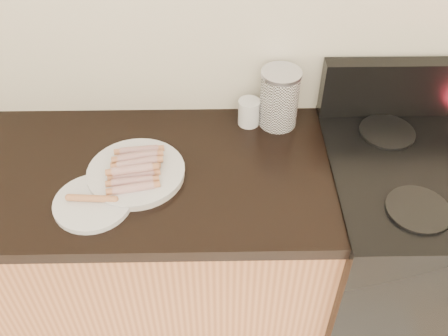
{
  "coord_description": "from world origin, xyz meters",
  "views": [
    {
      "loc": [
        0.05,
        0.59,
        1.95
      ],
      "look_at": [
        0.07,
        1.62,
        0.97
      ],
      "focal_mm": 40.0,
      "sensor_mm": 36.0,
      "label": 1
    }
  ],
  "objects_px": {
    "stove": "(417,258)",
    "main_plate": "(136,174)",
    "canister": "(279,98)",
    "side_plate": "(93,203)",
    "mug": "(249,112)"
  },
  "relations": [
    {
      "from": "stove",
      "to": "mug",
      "type": "xyz_separation_m",
      "value": [
        -0.62,
        0.24,
        0.49
      ]
    },
    {
      "from": "main_plate",
      "to": "side_plate",
      "type": "distance_m",
      "value": 0.16
    },
    {
      "from": "main_plate",
      "to": "side_plate",
      "type": "height_order",
      "value": "main_plate"
    },
    {
      "from": "main_plate",
      "to": "side_plate",
      "type": "relative_size",
      "value": 1.29
    },
    {
      "from": "main_plate",
      "to": "stove",
      "type": "bearing_deg",
      "value": 0.38
    },
    {
      "from": "stove",
      "to": "main_plate",
      "type": "xyz_separation_m",
      "value": [
        -0.97,
        -0.01,
        0.45
      ]
    },
    {
      "from": "side_plate",
      "to": "mug",
      "type": "xyz_separation_m",
      "value": [
        0.46,
        0.37,
        0.04
      ]
    },
    {
      "from": "stove",
      "to": "side_plate",
      "type": "height_order",
      "value": "side_plate"
    },
    {
      "from": "stove",
      "to": "side_plate",
      "type": "relative_size",
      "value": 4.09
    },
    {
      "from": "main_plate",
      "to": "mug",
      "type": "relative_size",
      "value": 3.18
    },
    {
      "from": "side_plate",
      "to": "mug",
      "type": "height_order",
      "value": "mug"
    },
    {
      "from": "canister",
      "to": "mug",
      "type": "relative_size",
      "value": 2.22
    },
    {
      "from": "mug",
      "to": "stove",
      "type": "bearing_deg",
      "value": -21.55
    },
    {
      "from": "canister",
      "to": "main_plate",
      "type": "bearing_deg",
      "value": -150.72
    },
    {
      "from": "stove",
      "to": "canister",
      "type": "relative_size",
      "value": 4.52
    }
  ]
}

